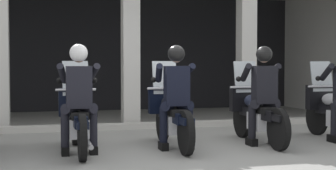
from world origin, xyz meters
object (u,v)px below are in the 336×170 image
(motorcycle_left, at_px, (78,118))
(police_officer_left, at_px, (79,89))
(police_officer_right, at_px, (263,87))
(motorcycle_far_right, at_px, (335,110))
(motorcycle_right, at_px, (256,112))
(motorcycle_center, at_px, (171,115))
(police_officer_center, at_px, (176,88))

(motorcycle_left, xyz_separation_m, police_officer_left, (-0.00, -0.28, 0.44))
(police_officer_right, xyz_separation_m, motorcycle_far_right, (1.46, 0.26, -0.44))
(motorcycle_right, xyz_separation_m, police_officer_right, (-0.00, -0.28, 0.44))
(motorcycle_far_right, bearing_deg, police_officer_right, -161.78)
(police_officer_left, xyz_separation_m, police_officer_right, (2.92, 0.12, 0.00))
(motorcycle_center, bearing_deg, police_officer_center, -90.44)
(motorcycle_center, relative_size, police_officer_center, 1.29)
(police_officer_left, relative_size, motorcycle_far_right, 0.78)
(police_officer_left, height_order, police_officer_center, same)
(motorcycle_left, xyz_separation_m, motorcycle_right, (2.92, 0.12, 0.00))
(motorcycle_right, relative_size, police_officer_right, 1.29)
(police_officer_right, bearing_deg, motorcycle_far_right, 13.09)
(police_officer_left, xyz_separation_m, motorcycle_far_right, (4.38, 0.38, -0.44))
(police_officer_left, distance_m, motorcycle_right, 2.98)
(police_officer_center, distance_m, police_officer_right, 1.46)
(motorcycle_far_right, bearing_deg, motorcycle_right, -172.80)
(police_officer_left, relative_size, police_officer_center, 1.00)
(motorcycle_center, bearing_deg, motorcycle_far_right, 0.33)
(motorcycle_right, height_order, police_officer_right, police_officer_right)
(motorcycle_left, xyz_separation_m, police_officer_center, (1.46, -0.21, 0.44))
(police_officer_center, distance_m, motorcycle_far_right, 2.97)
(police_officer_center, relative_size, motorcycle_far_right, 0.78)
(motorcycle_left, height_order, police_officer_center, police_officer_center)
(motorcycle_left, xyz_separation_m, motorcycle_center, (1.46, 0.07, 0.00))
(motorcycle_left, distance_m, motorcycle_right, 2.92)
(police_officer_left, bearing_deg, motorcycle_left, 92.93)
(police_officer_left, relative_size, police_officer_right, 1.00)
(police_officer_center, distance_m, motorcycle_right, 1.56)
(motorcycle_right, bearing_deg, motorcycle_center, -175.09)
(motorcycle_center, height_order, motorcycle_right, same)
(motorcycle_center, distance_m, police_officer_right, 1.54)
(police_officer_right, bearing_deg, motorcycle_left, 179.73)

